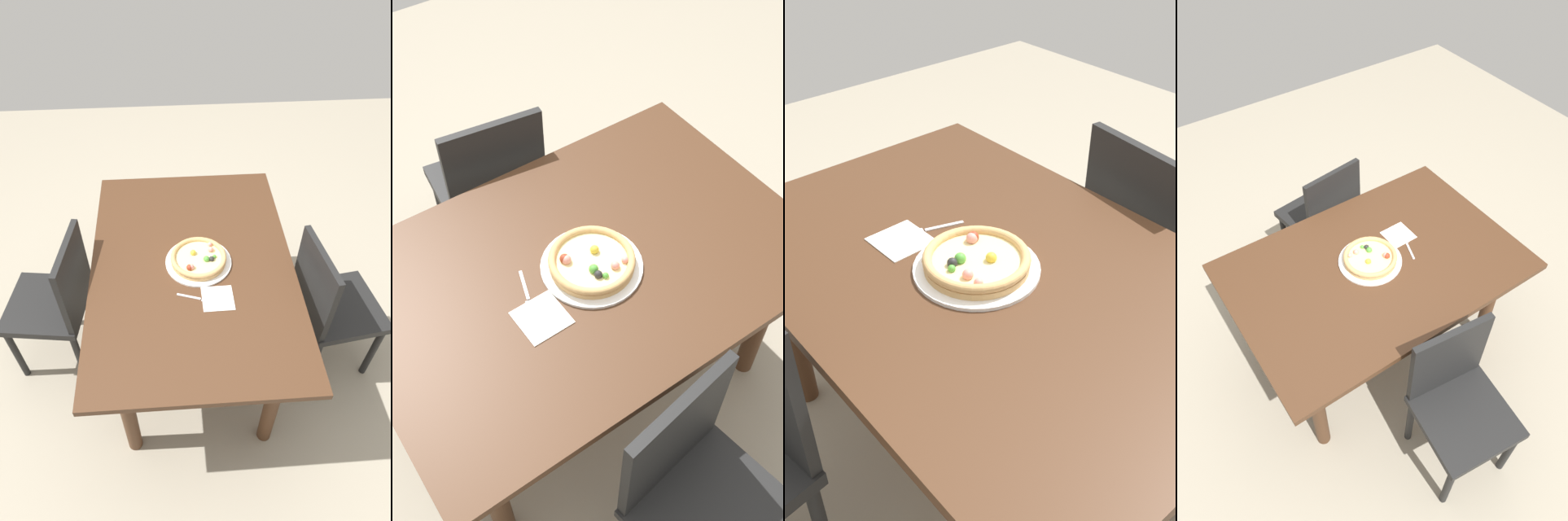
% 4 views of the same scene
% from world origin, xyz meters
% --- Properties ---
extents(ground_plane, '(6.00, 6.00, 0.00)m').
position_xyz_m(ground_plane, '(0.00, 0.00, 0.00)').
color(ground_plane, '#9E937F').
extents(dining_table, '(1.41, 0.97, 0.72)m').
position_xyz_m(dining_table, '(0.00, 0.00, 0.62)').
color(dining_table, '#472B19').
rests_on(dining_table, ground).
extents(chair_near, '(0.45, 0.45, 0.87)m').
position_xyz_m(chair_near, '(-0.03, -0.70, 0.48)').
color(chair_near, black).
rests_on(chair_near, ground).
extents(chair_far, '(0.45, 0.45, 0.87)m').
position_xyz_m(chair_far, '(0.09, 0.70, 0.48)').
color(chair_far, black).
rests_on(chair_far, ground).
extents(plate, '(0.32, 0.32, 0.01)m').
position_xyz_m(plate, '(-0.01, 0.03, 0.73)').
color(plate, white).
rests_on(plate, dining_table).
extents(pizza, '(0.27, 0.27, 0.05)m').
position_xyz_m(pizza, '(-0.01, 0.03, 0.75)').
color(pizza, tan).
rests_on(pizza, plate).
extents(fork, '(0.07, 0.16, 0.00)m').
position_xyz_m(fork, '(0.21, 0.01, 0.73)').
color(fork, silver).
rests_on(fork, dining_table).
extents(napkin, '(0.14, 0.14, 0.00)m').
position_xyz_m(napkin, '(0.22, 0.10, 0.73)').
color(napkin, white).
rests_on(napkin, dining_table).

